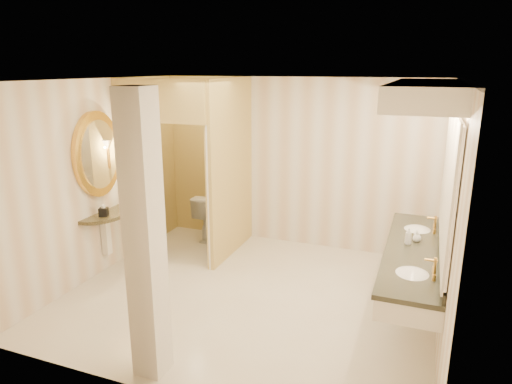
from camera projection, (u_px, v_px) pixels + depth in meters
floor at (249, 295)px, 5.89m from camera, size 4.50×4.50×0.00m
ceiling at (248, 80)px, 5.17m from camera, size 4.50×4.50×0.00m
wall_back at (295, 163)px, 7.33m from camera, size 4.50×0.02×2.70m
wall_front at (158, 256)px, 3.73m from camera, size 4.50×0.02×2.70m
wall_left at (98, 179)px, 6.30m from camera, size 0.02×4.00×2.70m
wall_right at (449, 215)px, 4.76m from camera, size 0.02×4.00×2.70m
toilet_closet at (204, 169)px, 6.78m from camera, size 1.50×1.55×2.70m
wall_sconce at (134, 148)px, 6.48m from camera, size 0.14×0.14×0.42m
vanity at (424, 184)px, 4.91m from camera, size 0.75×2.71×2.09m
console_shelf at (100, 180)px, 6.28m from camera, size 0.90×0.90×1.90m
pillar at (145, 240)px, 4.09m from camera, size 0.28×0.28×2.70m
tissue_box at (104, 212)px, 6.23m from camera, size 0.15×0.15×0.11m
toilet at (213, 216)px, 7.78m from camera, size 0.48×0.79×0.79m
soap_bottle_a at (417, 235)px, 5.34m from camera, size 0.06×0.07×0.13m
soap_bottle_b at (417, 237)px, 5.30m from camera, size 0.12×0.12×0.12m
soap_bottle_c at (408, 236)px, 5.22m from camera, size 0.08×0.08×0.20m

